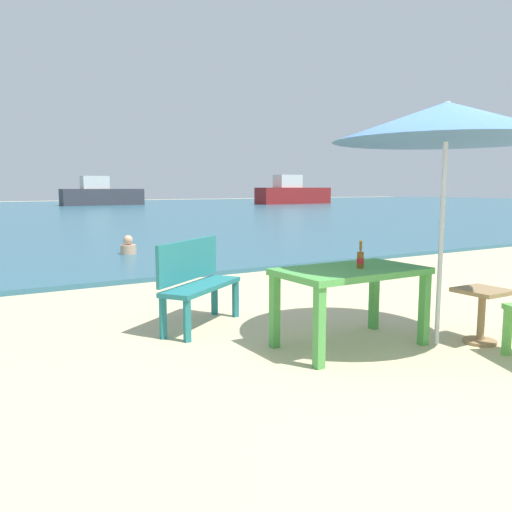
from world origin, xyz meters
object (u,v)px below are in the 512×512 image
Objects in this scene: patio_umbrella at (447,122)px; bench_teal_center at (196,278)px; swimmer_person at (128,247)px; picnic_table_green at (351,280)px; side_table_wood at (482,308)px; boat_ferry at (293,193)px; boat_sailboat at (101,195)px; beer_bottle_amber at (360,258)px.

bench_teal_center is (-1.72, 1.81, -1.58)m from patio_umbrella.
picnic_table_green is at bearing -91.22° from swimmer_person.
side_table_wood is 40.99m from boat_ferry.
boat_sailboat reaches higher than patio_umbrella.
beer_bottle_amber is 0.65× the size of swimmer_person.
side_table_wood is 0.08× the size of boat_sailboat.
boat_sailboat is at bearing 76.13° from swimmer_person.
picnic_table_green is at bearing -56.03° from bench_teal_center.
patio_umbrella reaches higher than beer_bottle_amber.
side_table_wood is at bearing -43.46° from bench_teal_center.
beer_bottle_amber is 1.81m from bench_teal_center.
picnic_table_green is 0.22× the size of boat_sailboat.
beer_bottle_amber is at bearing -54.96° from bench_teal_center.
boat_sailboat is at bearing 79.65° from patio_umbrella.
side_table_wood is (1.09, -0.55, -0.50)m from beer_bottle_amber.
boat_ferry is (23.31, 33.89, 0.33)m from picnic_table_green.
side_table_wood is 0.08× the size of boat_ferry.
beer_bottle_amber is 0.49× the size of side_table_wood.
bench_teal_center is (-2.12, 2.01, 0.19)m from side_table_wood.
picnic_table_green is 41.13m from boat_ferry.
side_table_wood is at bearing -82.75° from swimmer_person.
side_table_wood is at bearing -26.95° from picnic_table_green.
picnic_table_green is 39.62m from boat_sailboat.
beer_bottle_amber is (0.07, -0.05, 0.20)m from picnic_table_green.
boat_sailboat is (7.78, 31.48, 0.68)m from swimmer_person.
swimmer_person is at bearing 94.52° from patio_umbrella.
patio_umbrella is at bearing -27.34° from picnic_table_green.
picnic_table_green reaches higher than side_table_wood.
boat_ferry is (15.38, -4.93, 0.06)m from boat_sailboat.
patio_umbrella is 0.36× the size of boat_sailboat.
bench_teal_center reaches higher than side_table_wood.
patio_umbrella is at bearing -85.48° from swimmer_person.
picnic_table_green is 7.35m from swimmer_person.
beer_bottle_amber is at bearing 153.29° from patio_umbrella.
bench_teal_center is 0.17× the size of boat_ferry.
side_table_wood is 2.93m from bench_teal_center.
bench_teal_center reaches higher than swimmer_person.
boat_ferry reaches higher than picnic_table_green.
boat_sailboat reaches higher than bench_teal_center.
patio_umbrella is 5.61× the size of swimmer_person.
boat_ferry is at bearing 48.90° from swimmer_person.
bench_teal_center is 2.90× the size of swimmer_person.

